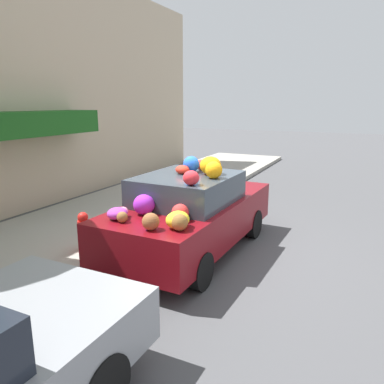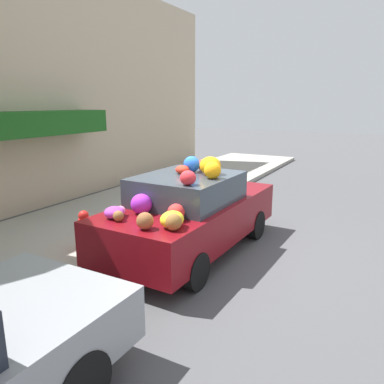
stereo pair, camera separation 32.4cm
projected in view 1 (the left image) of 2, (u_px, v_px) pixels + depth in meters
The scene contains 4 objects.
ground_plane at pixel (194, 251), 6.83m from camera, with size 60.00×60.00×0.00m, color #4C4C4F.
sidewalk_curb at pixel (80, 227), 7.95m from camera, with size 24.00×3.20×0.14m.
fire_hydrant at pixel (84, 232), 6.42m from camera, with size 0.20×0.20×0.70m.
art_car at pixel (191, 212), 6.63m from camera, with size 3.95×1.79×1.75m.
Camera 1 is at (-5.77, -2.73, 2.65)m, focal length 35.00 mm.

